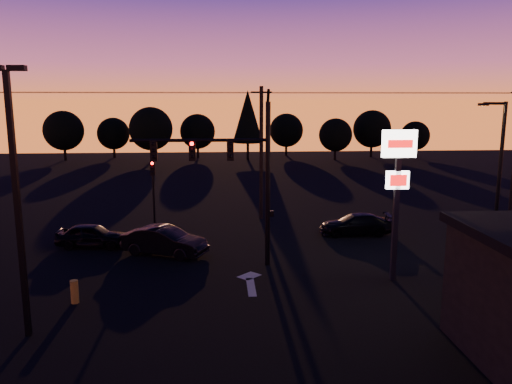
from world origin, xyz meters
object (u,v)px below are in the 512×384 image
at_px(pylon_sign, 398,173).
at_px(bollard, 75,292).
at_px(streetlight, 498,170).
at_px(traffic_signal_mast, 235,167).
at_px(car_right, 356,224).
at_px(secondary_signal, 153,185).
at_px(car_left, 92,235).
at_px(parking_lot_light, 16,186).
at_px(car_mid, 164,241).

xyz_separation_m(pylon_sign, bollard, (-13.70, -1.72, -4.44)).
height_order(pylon_sign, streetlight, streetlight).
distance_m(traffic_signal_mast, car_right, 10.16).
xyz_separation_m(secondary_signal, car_left, (-2.97, -3.74, -2.20)).
bearing_deg(bollard, car_right, 34.13).
height_order(parking_lot_light, car_mid, parking_lot_light).
bearing_deg(bollard, streetlight, 15.51).
bearing_deg(pylon_sign, parking_lot_light, -162.77).
height_order(secondary_signal, parking_lot_light, parking_lot_light).
relative_size(secondary_signal, car_right, 1.00).
bearing_deg(secondary_signal, car_right, -9.84).
distance_m(streetlight, car_left, 22.31).
height_order(car_left, car_mid, car_mid).
bearing_deg(car_mid, car_right, -49.99).
relative_size(traffic_signal_mast, secondary_signal, 1.97).
distance_m(secondary_signal, car_left, 5.26).
bearing_deg(traffic_signal_mast, parking_lot_light, -136.63).
xyz_separation_m(secondary_signal, streetlight, (18.91, -5.99, 1.56)).
height_order(traffic_signal_mast, car_right, traffic_signal_mast).
xyz_separation_m(parking_lot_light, car_right, (14.90, 12.33, -4.64)).
relative_size(traffic_signal_mast, car_right, 1.97).
bearing_deg(streetlight, parking_lot_light, -158.35).
distance_m(bollard, car_left, 8.07).
distance_m(parking_lot_light, bollard, 5.60).
distance_m(traffic_signal_mast, bollard, 9.01).
bearing_deg(streetlight, secondary_signal, 162.44).
distance_m(pylon_sign, car_left, 16.77).
bearing_deg(secondary_signal, traffic_signal_mast, -56.81).
distance_m(secondary_signal, car_mid, 6.00).
bearing_deg(car_left, pylon_sign, -106.28).
height_order(secondary_signal, bollard, secondary_signal).
relative_size(car_left, car_right, 0.89).
bearing_deg(car_left, secondary_signal, -32.07).
bearing_deg(car_mid, car_left, 90.79).
bearing_deg(streetlight, car_mid, 178.38).
bearing_deg(secondary_signal, bollard, -98.24).
height_order(secondary_signal, car_mid, secondary_signal).
bearing_deg(pylon_sign, streetlight, 30.08).
bearing_deg(secondary_signal, pylon_sign, -39.77).
height_order(secondary_signal, car_left, secondary_signal).
height_order(pylon_sign, bollard, pylon_sign).
bearing_deg(parking_lot_light, traffic_signal_mast, 43.37).
distance_m(secondary_signal, pylon_sign, 15.75).
distance_m(parking_lot_light, streetlight, 23.05).
bearing_deg(secondary_signal, parking_lot_light, -99.79).
relative_size(streetlight, bollard, 8.44).
height_order(pylon_sign, car_left, pylon_sign).
distance_m(secondary_signal, streetlight, 19.89).
distance_m(traffic_signal_mast, car_mid, 5.92).
height_order(streetlight, bollard, streetlight).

